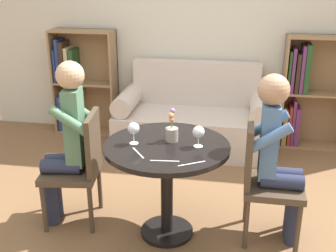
{
  "coord_description": "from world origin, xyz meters",
  "views": [
    {
      "loc": [
        0.47,
        -2.69,
        1.92
      ],
      "look_at": [
        0.0,
        0.05,
        0.86
      ],
      "focal_mm": 45.0,
      "sensor_mm": 36.0,
      "label": 1
    }
  ],
  "objects_px": {
    "flower_vase": "(172,131)",
    "bookshelf_right": "(307,93)",
    "bookshelf_left": "(78,85)",
    "person_right": "(278,154)",
    "wine_glass_left": "(134,129)",
    "chair_left": "(79,164)",
    "person_left": "(66,140)",
    "wine_glass_right": "(199,133)",
    "chair_right": "(264,177)",
    "couch": "(193,120)"
  },
  "relations": [
    {
      "from": "flower_vase",
      "to": "bookshelf_right",
      "type": "bearing_deg",
      "value": 57.56
    },
    {
      "from": "bookshelf_left",
      "to": "flower_vase",
      "type": "relative_size",
      "value": 5.14
    },
    {
      "from": "bookshelf_left",
      "to": "person_right",
      "type": "distance_m",
      "value": 2.9
    },
    {
      "from": "person_right",
      "to": "flower_vase",
      "type": "height_order",
      "value": "person_right"
    },
    {
      "from": "wine_glass_left",
      "to": "flower_vase",
      "type": "xyz_separation_m",
      "value": [
        0.26,
        0.09,
        -0.03
      ]
    },
    {
      "from": "bookshelf_right",
      "to": "wine_glass_left",
      "type": "distance_m",
      "value": 2.48
    },
    {
      "from": "bookshelf_right",
      "to": "chair_left",
      "type": "distance_m",
      "value": 2.7
    },
    {
      "from": "chair_left",
      "to": "person_left",
      "type": "relative_size",
      "value": 0.69
    },
    {
      "from": "bookshelf_right",
      "to": "wine_glass_right",
      "type": "relative_size",
      "value": 8.14
    },
    {
      "from": "person_left",
      "to": "flower_vase",
      "type": "height_order",
      "value": "person_left"
    },
    {
      "from": "person_left",
      "to": "wine_glass_left",
      "type": "bearing_deg",
      "value": 74.53
    },
    {
      "from": "wine_glass_left",
      "to": "flower_vase",
      "type": "relative_size",
      "value": 0.66
    },
    {
      "from": "bookshelf_right",
      "to": "person_left",
      "type": "xyz_separation_m",
      "value": [
        -2.01,
        -1.91,
        0.08
      ]
    },
    {
      "from": "wine_glass_right",
      "to": "person_left",
      "type": "bearing_deg",
      "value": 176.89
    },
    {
      "from": "person_left",
      "to": "person_right",
      "type": "xyz_separation_m",
      "value": [
        1.56,
        0.04,
        -0.01
      ]
    },
    {
      "from": "chair_right",
      "to": "wine_glass_right",
      "type": "distance_m",
      "value": 0.59
    },
    {
      "from": "person_right",
      "to": "wine_glass_right",
      "type": "distance_m",
      "value": 0.59
    },
    {
      "from": "bookshelf_right",
      "to": "person_right",
      "type": "relative_size",
      "value": 0.99
    },
    {
      "from": "couch",
      "to": "person_right",
      "type": "distance_m",
      "value": 1.83
    },
    {
      "from": "person_left",
      "to": "flower_vase",
      "type": "relative_size",
      "value": 5.38
    },
    {
      "from": "bookshelf_right",
      "to": "flower_vase",
      "type": "height_order",
      "value": "bookshelf_right"
    },
    {
      "from": "chair_left",
      "to": "person_left",
      "type": "bearing_deg",
      "value": -84.77
    },
    {
      "from": "bookshelf_right",
      "to": "chair_left",
      "type": "relative_size",
      "value": 1.38
    },
    {
      "from": "chair_left",
      "to": "wine_glass_right",
      "type": "bearing_deg",
      "value": 77.84
    },
    {
      "from": "bookshelf_left",
      "to": "wine_glass_left",
      "type": "relative_size",
      "value": 7.84
    },
    {
      "from": "wine_glass_left",
      "to": "wine_glass_right",
      "type": "bearing_deg",
      "value": 2.68
    },
    {
      "from": "person_left",
      "to": "wine_glass_right",
      "type": "relative_size",
      "value": 8.53
    },
    {
      "from": "person_left",
      "to": "bookshelf_left",
      "type": "bearing_deg",
      "value": -168.91
    },
    {
      "from": "wine_glass_left",
      "to": "wine_glass_right",
      "type": "xyz_separation_m",
      "value": [
        0.46,
        0.02,
        -0.01
      ]
    },
    {
      "from": "chair_right",
      "to": "wine_glass_left",
      "type": "xyz_separation_m",
      "value": [
        -0.93,
        -0.11,
        0.36
      ]
    },
    {
      "from": "bookshelf_right",
      "to": "bookshelf_left",
      "type": "bearing_deg",
      "value": -179.92
    },
    {
      "from": "chair_right",
      "to": "person_left",
      "type": "relative_size",
      "value": 0.69
    },
    {
      "from": "couch",
      "to": "flower_vase",
      "type": "distance_m",
      "value": 1.7
    },
    {
      "from": "chair_right",
      "to": "flower_vase",
      "type": "relative_size",
      "value": 3.73
    },
    {
      "from": "chair_left",
      "to": "bookshelf_right",
      "type": "bearing_deg",
      "value": 126.98
    },
    {
      "from": "flower_vase",
      "to": "couch",
      "type": "bearing_deg",
      "value": 90.84
    },
    {
      "from": "person_right",
      "to": "wine_glass_left",
      "type": "relative_size",
      "value": 7.95
    },
    {
      "from": "couch",
      "to": "wine_glass_right",
      "type": "distance_m",
      "value": 1.8
    },
    {
      "from": "chair_left",
      "to": "chair_right",
      "type": "distance_m",
      "value": 1.39
    },
    {
      "from": "wine_glass_right",
      "to": "flower_vase",
      "type": "relative_size",
      "value": 0.63
    },
    {
      "from": "wine_glass_left",
      "to": "couch",
      "type": "bearing_deg",
      "value": 82.29
    },
    {
      "from": "bookshelf_right",
      "to": "chair_right",
      "type": "xyz_separation_m",
      "value": [
        -0.53,
        -1.88,
        -0.12
      ]
    },
    {
      "from": "bookshelf_left",
      "to": "flower_vase",
      "type": "distance_m",
      "value": 2.4
    },
    {
      "from": "chair_left",
      "to": "wine_glass_right",
      "type": "distance_m",
      "value": 0.99
    },
    {
      "from": "couch",
      "to": "wine_glass_left",
      "type": "relative_size",
      "value": 10.52
    },
    {
      "from": "chair_left",
      "to": "chair_right",
      "type": "relative_size",
      "value": 1.0
    },
    {
      "from": "chair_right",
      "to": "wine_glass_right",
      "type": "bearing_deg",
      "value": 101.44
    },
    {
      "from": "couch",
      "to": "person_left",
      "type": "xyz_separation_m",
      "value": [
        -0.78,
        -1.65,
        0.38
      ]
    },
    {
      "from": "chair_left",
      "to": "wine_glass_left",
      "type": "bearing_deg",
      "value": 70.81
    },
    {
      "from": "bookshelf_right",
      "to": "person_left",
      "type": "bearing_deg",
      "value": -136.39
    }
  ]
}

